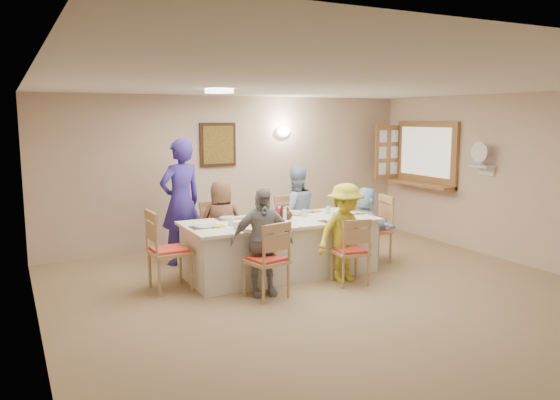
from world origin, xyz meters
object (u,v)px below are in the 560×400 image
dining_table (281,247)px  chair_left_end (170,250)px  diner_front_left (262,241)px  diner_front_right (345,233)px  caregiver (181,202)px  diner_back_left (222,224)px  serving_hatch (426,154)px  chair_back_right (292,227)px  chair_back_left (219,234)px  condiment_ketchup (277,212)px  chair_front_right (350,250)px  diner_back_right (296,213)px  desk_fan (481,156)px  chair_right_end (373,228)px  diner_right_end (366,225)px  chair_front_left (266,259)px

dining_table → chair_left_end: chair_left_end is taller
diner_front_left → diner_front_right: diner_front_left is taller
caregiver → diner_front_left: bearing=87.8°
diner_back_left → chair_left_end: bearing=46.3°
serving_hatch → diner_front_left: serving_hatch is taller
chair_back_right → diner_front_left: (-1.20, -1.48, 0.19)m
chair_back_left → chair_back_right: same height
diner_back_left → condiment_ketchup: bearing=139.7°
chair_back_left → chair_front_right: 2.00m
diner_back_left → diner_front_right: bearing=142.1°
diner_back_right → diner_front_right: size_ratio=1.09×
serving_hatch → diner_back_left: bearing=-176.6°
serving_hatch → caregiver: size_ratio=0.81×
serving_hatch → desk_fan: serving_hatch is taller
chair_left_end → chair_right_end: chair_left_end is taller
dining_table → caregiver: 1.65m
condiment_ketchup → serving_hatch: bearing=15.0°
chair_front_right → caregiver: size_ratio=0.48×
chair_back_right → diner_front_left: diner_front_left is taller
serving_hatch → diner_back_left: 4.06m
diner_back_right → dining_table: bearing=57.9°
chair_back_right → serving_hatch: bearing=3.0°
chair_back_right → diner_front_left: size_ratio=0.71×
serving_hatch → diner_back_left: size_ratio=1.18×
diner_back_right → serving_hatch: bearing=-165.8°
chair_back_right → diner_right_end: size_ratio=0.83×
serving_hatch → chair_front_left: serving_hatch is taller
chair_front_right → diner_right_end: size_ratio=0.78×
diner_front_right → chair_right_end: bearing=32.8°
desk_fan → chair_front_left: desk_fan is taller
desk_fan → chair_front_left: size_ratio=0.32×
dining_table → chair_front_left: size_ratio=2.81×
caregiver → diner_back_left: bearing=117.8°
chair_back_right → diner_back_left: 1.22m
caregiver → condiment_ketchup: (1.00, -1.14, -0.05)m
diner_back_right → diner_front_left: 1.81m
serving_hatch → chair_left_end: size_ratio=1.46×
chair_front_right → serving_hatch: bearing=-139.6°
chair_back_left → diner_back_left: (0.00, -0.12, 0.17)m
condiment_ketchup → desk_fan: bearing=-7.6°
condiment_ketchup → diner_back_left: bearing=129.0°
chair_right_end → caregiver: (-2.60, 1.15, 0.42)m
chair_back_left → chair_front_right: bearing=-61.3°
diner_back_right → diner_front_right: diner_back_right is taller
chair_front_left → diner_front_right: (1.20, 0.12, 0.18)m
diner_back_right → desk_fan: bearing=166.5°
chair_back_left → diner_right_end: (2.02, -0.80, 0.10)m
diner_front_left → chair_back_right: bearing=61.5°
diner_right_end → dining_table: bearing=90.1°
chair_back_right → diner_front_right: diner_front_right is taller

